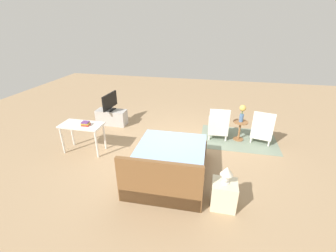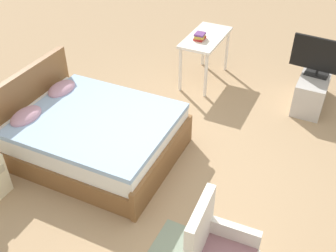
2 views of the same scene
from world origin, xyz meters
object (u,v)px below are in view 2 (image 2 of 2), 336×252
at_px(tv_flatscreen, 321,57).
at_px(book_stack, 200,36).
at_px(bed, 91,134).
at_px(tv_stand, 312,89).
at_px(vanity_desk, 205,43).

height_order(tv_flatscreen, book_stack, tv_flatscreen).
bearing_deg(bed, tv_flatscreen, -43.65).
xyz_separation_m(bed, book_stack, (2.18, -0.52, 0.51)).
bearing_deg(book_stack, tv_stand, -83.82).
bearing_deg(vanity_desk, tv_flatscreen, -88.64).
relative_size(tv_stand, book_stack, 4.59).
xyz_separation_m(bed, tv_stand, (2.37, -2.27, -0.06)).
height_order(tv_stand, tv_flatscreen, tv_flatscreen).
xyz_separation_m(tv_stand, vanity_desk, (-0.04, 1.70, 0.40)).
height_order(bed, tv_flatscreen, tv_flatscreen).
height_order(bed, vanity_desk, bed).
distance_m(bed, book_stack, 2.30).
distance_m(tv_stand, vanity_desk, 1.75).
xyz_separation_m(tv_stand, tv_flatscreen, (0.00, -0.00, 0.53)).
xyz_separation_m(tv_flatscreen, book_stack, (-0.19, 1.74, 0.04)).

